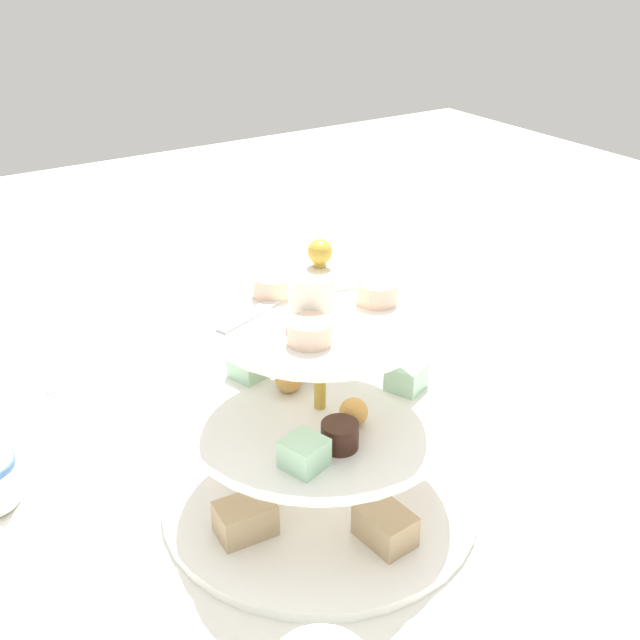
% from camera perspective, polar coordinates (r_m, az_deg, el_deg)
% --- Properties ---
extents(ground_plane, '(2.40, 2.40, 0.00)m').
position_cam_1_polar(ground_plane, '(0.73, -0.00, -12.98)').
color(ground_plane, silver).
extents(tiered_serving_stand, '(0.29, 0.29, 0.25)m').
position_cam_1_polar(tiered_serving_stand, '(0.68, -0.05, -8.08)').
color(tiered_serving_stand, white).
rests_on(tiered_serving_stand, ground_plane).
extents(water_glass_tall_right, '(0.07, 0.07, 0.12)m').
position_cam_1_polar(water_glass_tall_right, '(0.93, 5.14, 0.75)').
color(water_glass_tall_right, silver).
rests_on(water_glass_tall_right, ground_plane).
extents(butter_knife_right, '(0.17, 0.03, 0.00)m').
position_cam_1_polar(butter_knife_right, '(0.95, -14.68, -3.37)').
color(butter_knife_right, silver).
rests_on(butter_knife_right, ground_plane).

